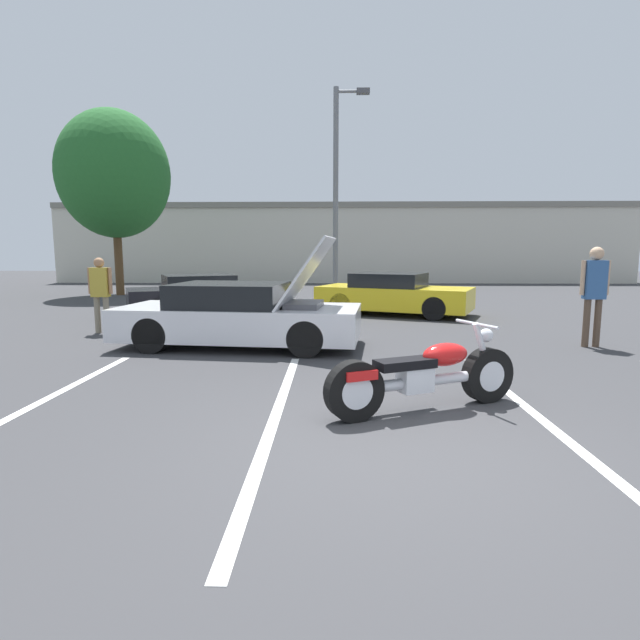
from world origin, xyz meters
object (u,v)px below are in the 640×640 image
at_px(spectator_by_show_car, 594,287).
at_px(parked_car_right_row, 393,295).
at_px(parked_car_left_row, 204,295).
at_px(light_pole, 338,186).
at_px(tree_background, 114,175).
at_px(motorcycle, 425,376).
at_px(spectator_near_motorcycle, 100,289).
at_px(show_car_hood_open, 241,316).

bearing_deg(spectator_by_show_car, parked_car_right_row, 123.29).
bearing_deg(parked_car_left_row, light_pole, 20.89).
bearing_deg(tree_background, parked_car_left_row, -51.01).
bearing_deg(motorcycle, parked_car_right_row, 61.31).
distance_m(light_pole, parked_car_right_row, 5.19).
xyz_separation_m(tree_background, spectator_near_motorcycle, (3.62, -9.35, -3.77)).
xyz_separation_m(show_car_hood_open, spectator_near_motorcycle, (-3.29, 1.44, 0.38)).
bearing_deg(show_car_hood_open, motorcycle, -47.76).
bearing_deg(motorcycle, tree_background, 99.36).
distance_m(tree_background, spectator_near_motorcycle, 10.71).
xyz_separation_m(parked_car_left_row, spectator_near_motorcycle, (-1.41, -3.14, 0.42)).
height_order(parked_car_left_row, spectator_near_motorcycle, spectator_near_motorcycle).
relative_size(show_car_hood_open, parked_car_right_row, 1.01).
bearing_deg(parked_car_right_row, motorcycle, -71.46).
distance_m(tree_background, show_car_hood_open, 13.47).
height_order(show_car_hood_open, parked_car_right_row, show_car_hood_open).
bearing_deg(parked_car_right_row, spectator_by_show_car, -33.70).
bearing_deg(show_car_hood_open, parked_car_left_row, 118.23).
bearing_deg(parked_car_right_row, light_pole, 136.04).
bearing_deg(show_car_hood_open, spectator_near_motorcycle, 162.29).
height_order(show_car_hood_open, spectator_by_show_car, show_car_hood_open).
bearing_deg(parked_car_left_row, parked_car_right_row, -22.18).
distance_m(tree_background, spectator_by_show_car, 17.51).
relative_size(tree_background, motorcycle, 3.21).
bearing_deg(parked_car_left_row, motorcycle, -85.80).
bearing_deg(light_pole, tree_background, 164.85).
relative_size(light_pole, tree_background, 1.00).
relative_size(parked_car_right_row, spectator_by_show_car, 2.46).
xyz_separation_m(tree_background, spectator_by_show_car, (13.40, -10.68, -3.63)).
bearing_deg(motorcycle, spectator_near_motorcycle, 115.16).
relative_size(show_car_hood_open, spectator_by_show_car, 2.48).
height_order(parked_car_right_row, spectator_by_show_car, spectator_by_show_car).
relative_size(light_pole, parked_car_left_row, 1.64).
relative_size(light_pole, spectator_by_show_car, 3.91).
relative_size(parked_car_left_row, parked_car_right_row, 0.97).
xyz_separation_m(light_pole, show_car_hood_open, (-1.87, -8.42, -3.40)).
bearing_deg(light_pole, parked_car_left_row, -134.30).
relative_size(tree_background, show_car_hood_open, 1.58).
bearing_deg(spectator_by_show_car, motorcycle, -134.46).
xyz_separation_m(tree_background, motorcycle, (9.64, -14.52, -4.34)).
xyz_separation_m(motorcycle, show_car_hood_open, (-2.73, 3.72, 0.18)).
relative_size(motorcycle, parked_car_left_row, 0.51).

